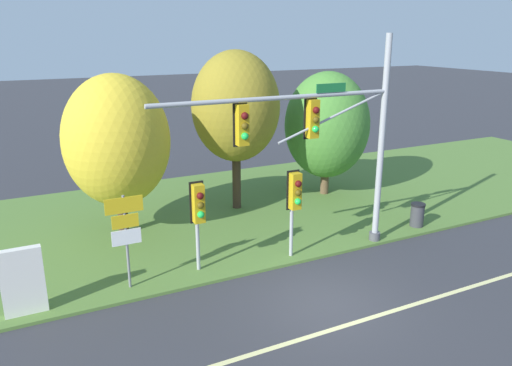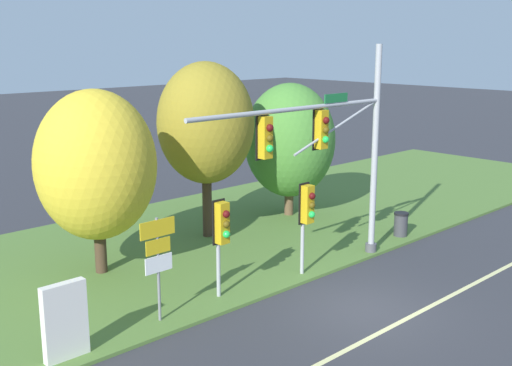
{
  "view_description": "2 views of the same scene",
  "coord_description": "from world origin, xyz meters",
  "px_view_note": "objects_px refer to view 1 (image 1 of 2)",
  "views": [
    {
      "loc": [
        -7.53,
        -10.44,
        7.43
      ],
      "look_at": [
        -0.68,
        3.28,
        2.79
      ],
      "focal_mm": 35.0,
      "sensor_mm": 36.0,
      "label": 1
    },
    {
      "loc": [
        -14.19,
        -10.27,
        7.57
      ],
      "look_at": [
        -0.15,
        4.48,
        2.99
      ],
      "focal_mm": 45.0,
      "sensor_mm": 36.0,
      "label": 2
    }
  ],
  "objects_px": {
    "traffic_signal_mast": "(328,132)",
    "tree_nearest_road": "(117,141)",
    "pedestrian_signal_near_kerb": "(295,196)",
    "route_sign_post": "(126,228)",
    "info_kiosk": "(23,282)",
    "tree_behind_signpost": "(327,125)",
    "pedestrian_signal_further_along": "(198,208)",
    "trash_bin": "(417,215)",
    "tree_left_of_mast": "(236,107)"
  },
  "relations": [
    {
      "from": "route_sign_post",
      "to": "trash_bin",
      "type": "relative_size",
      "value": 3.11
    },
    {
      "from": "route_sign_post",
      "to": "tree_behind_signpost",
      "type": "bearing_deg",
      "value": 25.94
    },
    {
      "from": "route_sign_post",
      "to": "info_kiosk",
      "type": "relative_size",
      "value": 1.52
    },
    {
      "from": "info_kiosk",
      "to": "trash_bin",
      "type": "height_order",
      "value": "info_kiosk"
    },
    {
      "from": "info_kiosk",
      "to": "trash_bin",
      "type": "xyz_separation_m",
      "value": [
        14.1,
        0.1,
        -0.47
      ]
    },
    {
      "from": "info_kiosk",
      "to": "tree_behind_signpost",
      "type": "bearing_deg",
      "value": 21.62
    },
    {
      "from": "pedestrian_signal_near_kerb",
      "to": "tree_behind_signpost",
      "type": "height_order",
      "value": "tree_behind_signpost"
    },
    {
      "from": "trash_bin",
      "to": "pedestrian_signal_further_along",
      "type": "bearing_deg",
      "value": 179.2
    },
    {
      "from": "route_sign_post",
      "to": "pedestrian_signal_near_kerb",
      "type": "bearing_deg",
      "value": -4.25
    },
    {
      "from": "route_sign_post",
      "to": "info_kiosk",
      "type": "bearing_deg",
      "value": -176.08
    },
    {
      "from": "pedestrian_signal_near_kerb",
      "to": "route_sign_post",
      "type": "xyz_separation_m",
      "value": [
        -5.43,
        0.4,
        -0.27
      ]
    },
    {
      "from": "pedestrian_signal_near_kerb",
      "to": "tree_left_of_mast",
      "type": "relative_size",
      "value": 0.45
    },
    {
      "from": "traffic_signal_mast",
      "to": "pedestrian_signal_further_along",
      "type": "distance_m",
      "value": 4.85
    },
    {
      "from": "traffic_signal_mast",
      "to": "tree_left_of_mast",
      "type": "relative_size",
      "value": 1.26
    },
    {
      "from": "tree_nearest_road",
      "to": "tree_behind_signpost",
      "type": "xyz_separation_m",
      "value": [
        9.58,
        0.63,
        -0.31
      ]
    },
    {
      "from": "pedestrian_signal_further_along",
      "to": "route_sign_post",
      "type": "bearing_deg",
      "value": -179.29
    },
    {
      "from": "tree_nearest_road",
      "to": "info_kiosk",
      "type": "height_order",
      "value": "tree_nearest_road"
    },
    {
      "from": "pedestrian_signal_near_kerb",
      "to": "info_kiosk",
      "type": "xyz_separation_m",
      "value": [
        -8.28,
        0.21,
        -1.25
      ]
    },
    {
      "from": "traffic_signal_mast",
      "to": "tree_left_of_mast",
      "type": "height_order",
      "value": "traffic_signal_mast"
    },
    {
      "from": "info_kiosk",
      "to": "pedestrian_signal_further_along",
      "type": "bearing_deg",
      "value": 2.51
    },
    {
      "from": "pedestrian_signal_near_kerb",
      "to": "tree_nearest_road",
      "type": "relative_size",
      "value": 0.51
    },
    {
      "from": "pedestrian_signal_further_along",
      "to": "trash_bin",
      "type": "distance_m",
      "value": 9.16
    },
    {
      "from": "traffic_signal_mast",
      "to": "info_kiosk",
      "type": "xyz_separation_m",
      "value": [
        -9.45,
        0.26,
        -3.27
      ]
    },
    {
      "from": "tree_nearest_road",
      "to": "pedestrian_signal_near_kerb",
      "type": "bearing_deg",
      "value": -45.96
    },
    {
      "from": "traffic_signal_mast",
      "to": "tree_left_of_mast",
      "type": "xyz_separation_m",
      "value": [
        -0.78,
        5.51,
        0.17
      ]
    },
    {
      "from": "route_sign_post",
      "to": "trash_bin",
      "type": "distance_m",
      "value": 11.35
    },
    {
      "from": "tree_behind_signpost",
      "to": "info_kiosk",
      "type": "distance_m",
      "value": 14.4
    },
    {
      "from": "traffic_signal_mast",
      "to": "tree_nearest_road",
      "type": "height_order",
      "value": "traffic_signal_mast"
    },
    {
      "from": "tree_behind_signpost",
      "to": "pedestrian_signal_near_kerb",
      "type": "bearing_deg",
      "value": -132.16
    },
    {
      "from": "traffic_signal_mast",
      "to": "info_kiosk",
      "type": "bearing_deg",
      "value": 178.45
    },
    {
      "from": "tree_nearest_road",
      "to": "tree_left_of_mast",
      "type": "distance_m",
      "value": 5.14
    },
    {
      "from": "tree_left_of_mast",
      "to": "info_kiosk",
      "type": "distance_m",
      "value": 10.7
    },
    {
      "from": "route_sign_post",
      "to": "tree_behind_signpost",
      "type": "height_order",
      "value": "tree_behind_signpost"
    },
    {
      "from": "tree_left_of_mast",
      "to": "info_kiosk",
      "type": "bearing_deg",
      "value": -148.74
    },
    {
      "from": "pedestrian_signal_further_along",
      "to": "trash_bin",
      "type": "bearing_deg",
      "value": -0.8
    },
    {
      "from": "tree_nearest_road",
      "to": "info_kiosk",
      "type": "xyz_separation_m",
      "value": [
        -3.63,
        -4.6,
        -2.62
      ]
    },
    {
      "from": "traffic_signal_mast",
      "to": "route_sign_post",
      "type": "bearing_deg",
      "value": 176.09
    },
    {
      "from": "tree_behind_signpost",
      "to": "route_sign_post",
      "type": "bearing_deg",
      "value": -154.06
    },
    {
      "from": "route_sign_post",
      "to": "tree_nearest_road",
      "type": "bearing_deg",
      "value": 79.98
    },
    {
      "from": "route_sign_post",
      "to": "info_kiosk",
      "type": "height_order",
      "value": "route_sign_post"
    },
    {
      "from": "pedestrian_signal_near_kerb",
      "to": "pedestrian_signal_further_along",
      "type": "relative_size",
      "value": 1.02
    },
    {
      "from": "tree_nearest_road",
      "to": "route_sign_post",
      "type": "bearing_deg",
      "value": -100.02
    },
    {
      "from": "pedestrian_signal_near_kerb",
      "to": "tree_left_of_mast",
      "type": "distance_m",
      "value": 5.9
    },
    {
      "from": "route_sign_post",
      "to": "info_kiosk",
      "type": "xyz_separation_m",
      "value": [
        -2.85,
        -0.2,
        -0.98
      ]
    },
    {
      "from": "tree_behind_signpost",
      "to": "trash_bin",
      "type": "relative_size",
      "value": 6.12
    },
    {
      "from": "pedestrian_signal_near_kerb",
      "to": "trash_bin",
      "type": "bearing_deg",
      "value": 3.01
    },
    {
      "from": "traffic_signal_mast",
      "to": "trash_bin",
      "type": "xyz_separation_m",
      "value": [
        4.66,
        0.35,
        -3.75
      ]
    },
    {
      "from": "route_sign_post",
      "to": "tree_left_of_mast",
      "type": "relative_size",
      "value": 0.43
    },
    {
      "from": "info_kiosk",
      "to": "tree_nearest_road",
      "type": "bearing_deg",
      "value": 51.77
    },
    {
      "from": "traffic_signal_mast",
      "to": "pedestrian_signal_further_along",
      "type": "xyz_separation_m",
      "value": [
        -4.35,
        0.48,
        -2.08
      ]
    }
  ]
}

